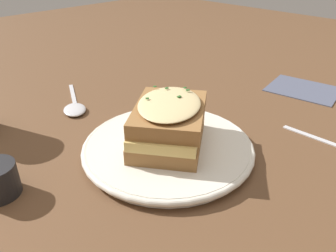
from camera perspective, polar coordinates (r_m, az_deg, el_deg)
ground_plane at (r=0.49m, az=-3.43°, el=-5.19°), size 2.40×2.40×0.00m
dinner_plate at (r=0.49m, az=0.00°, el=-3.71°), size 0.26×0.26×0.02m
sandwich at (r=0.47m, az=0.12°, el=0.52°), size 0.15×0.17×0.07m
spoon at (r=0.65m, az=-15.77°, el=3.18°), size 0.16×0.09×0.01m
napkin at (r=0.77m, az=22.50°, el=6.00°), size 0.16×0.13×0.00m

